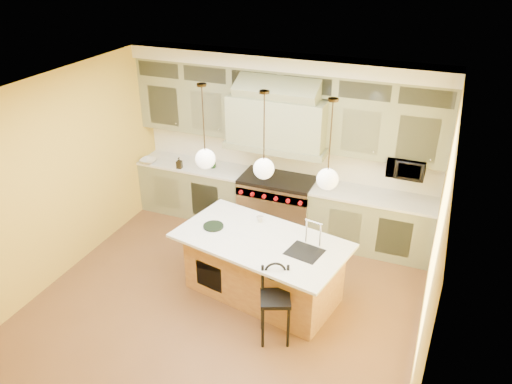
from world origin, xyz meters
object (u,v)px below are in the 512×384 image
at_px(counter_stool, 275,299).
at_px(microwave, 406,167).
at_px(kitchen_island, 263,266).
at_px(range, 277,204).

bearing_deg(counter_stool, microwave, 43.89).
bearing_deg(kitchen_island, microwave, 60.96).
relative_size(counter_stool, microwave, 1.89).
distance_m(range, kitchen_island, 1.74).
relative_size(range, microwave, 2.21).
bearing_deg(range, microwave, 3.12).
height_order(counter_stool, microwave, microwave).
bearing_deg(counter_stool, kitchen_island, 98.61).
xyz_separation_m(kitchen_island, counter_stool, (0.43, -0.72, 0.11)).
bearing_deg(microwave, kitchen_island, -130.60).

